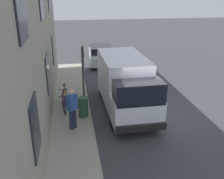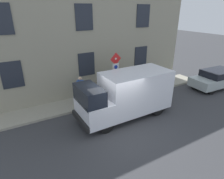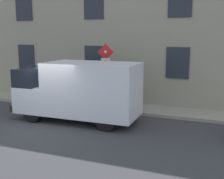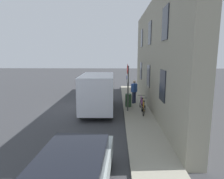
{
  "view_description": "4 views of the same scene",
  "coord_description": "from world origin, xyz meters",
  "px_view_note": "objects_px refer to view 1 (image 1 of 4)",
  "views": [
    {
      "loc": [
        3.26,
        10.12,
        5.46
      ],
      "look_at": [
        1.46,
        -0.91,
        1.05
      ],
      "focal_mm": 40.93,
      "sensor_mm": 36.0,
      "label": 1
    },
    {
      "loc": [
        -7.06,
        4.49,
        5.64
      ],
      "look_at": [
        1.68,
        -0.45,
        1.36
      ],
      "focal_mm": 30.62,
      "sensor_mm": 36.0,
      "label": 2
    },
    {
      "loc": [
        -9.89,
        -6.64,
        3.62
      ],
      "look_at": [
        2.55,
        -1.69,
        1.11
      ],
      "focal_mm": 47.05,
      "sensor_mm": 36.0,
      "label": 3
    },
    {
      "loc": [
        2.07,
        -13.91,
        3.77
      ],
      "look_at": [
        1.71,
        0.11,
        1.29
      ],
      "focal_mm": 32.2,
      "sensor_mm": 36.0,
      "label": 4
    }
  ],
  "objects_px": {
    "sign_post_stacked": "(83,66)",
    "bicycle_purple": "(64,102)",
    "pedestrian": "(72,108)",
    "delivery_van": "(125,83)",
    "parked_hatchback": "(101,54)",
    "bicycle_orange": "(64,95)",
    "litter_bin": "(83,107)"
  },
  "relations": [
    {
      "from": "delivery_van",
      "to": "litter_bin",
      "type": "distance_m",
      "value": 2.29
    },
    {
      "from": "sign_post_stacked",
      "to": "litter_bin",
      "type": "xyz_separation_m",
      "value": [
        0.14,
        1.1,
        -1.54
      ]
    },
    {
      "from": "bicycle_purple",
      "to": "pedestrian",
      "type": "bearing_deg",
      "value": 10.83
    },
    {
      "from": "delivery_van",
      "to": "bicycle_purple",
      "type": "height_order",
      "value": "delivery_van"
    },
    {
      "from": "sign_post_stacked",
      "to": "bicycle_purple",
      "type": "bearing_deg",
      "value": 16.49
    },
    {
      "from": "parked_hatchback",
      "to": "bicycle_orange",
      "type": "distance_m",
      "value": 7.83
    },
    {
      "from": "litter_bin",
      "to": "delivery_van",
      "type": "bearing_deg",
      "value": -161.32
    },
    {
      "from": "parked_hatchback",
      "to": "sign_post_stacked",
      "type": "bearing_deg",
      "value": -9.86
    },
    {
      "from": "bicycle_orange",
      "to": "delivery_van",
      "type": "bearing_deg",
      "value": 75.27
    },
    {
      "from": "pedestrian",
      "to": "litter_bin",
      "type": "xyz_separation_m",
      "value": [
        -0.48,
        -1.03,
        -0.48
      ]
    },
    {
      "from": "bicycle_purple",
      "to": "parked_hatchback",
      "type": "bearing_deg",
      "value": 160.89
    },
    {
      "from": "parked_hatchback",
      "to": "bicycle_purple",
      "type": "height_order",
      "value": "parked_hatchback"
    },
    {
      "from": "sign_post_stacked",
      "to": "bicycle_orange",
      "type": "bearing_deg",
      "value": -29.85
    },
    {
      "from": "delivery_van",
      "to": "bicycle_purple",
      "type": "distance_m",
      "value": 3.01
    },
    {
      "from": "sign_post_stacked",
      "to": "bicycle_purple",
      "type": "relative_size",
      "value": 1.72
    },
    {
      "from": "sign_post_stacked",
      "to": "pedestrian",
      "type": "distance_m",
      "value": 2.45
    },
    {
      "from": "sign_post_stacked",
      "to": "bicycle_orange",
      "type": "height_order",
      "value": "sign_post_stacked"
    },
    {
      "from": "sign_post_stacked",
      "to": "litter_bin",
      "type": "height_order",
      "value": "sign_post_stacked"
    },
    {
      "from": "bicycle_orange",
      "to": "pedestrian",
      "type": "bearing_deg",
      "value": 11.56
    },
    {
      "from": "sign_post_stacked",
      "to": "bicycle_orange",
      "type": "xyz_separation_m",
      "value": [
        0.98,
        -0.57,
        -1.62
      ]
    },
    {
      "from": "pedestrian",
      "to": "litter_bin",
      "type": "height_order",
      "value": "pedestrian"
    },
    {
      "from": "bicycle_purple",
      "to": "pedestrian",
      "type": "distance_m",
      "value": 1.95
    },
    {
      "from": "litter_bin",
      "to": "bicycle_orange",
      "type": "bearing_deg",
      "value": -62.98
    },
    {
      "from": "delivery_van",
      "to": "bicycle_orange",
      "type": "xyz_separation_m",
      "value": [
        2.9,
        -0.97,
        -0.82
      ]
    },
    {
      "from": "sign_post_stacked",
      "to": "parked_hatchback",
      "type": "relative_size",
      "value": 0.72
    },
    {
      "from": "parked_hatchback",
      "to": "delivery_van",
      "type": "bearing_deg",
      "value": 3.76
    },
    {
      "from": "pedestrian",
      "to": "litter_bin",
      "type": "distance_m",
      "value": 1.23
    },
    {
      "from": "parked_hatchback",
      "to": "bicycle_orange",
      "type": "bearing_deg",
      "value": -17.82
    },
    {
      "from": "bicycle_purple",
      "to": "delivery_van",
      "type": "bearing_deg",
      "value": 87.26
    },
    {
      "from": "parked_hatchback",
      "to": "bicycle_purple",
      "type": "xyz_separation_m",
      "value": [
        2.75,
        8.18,
        -0.22
      ]
    },
    {
      "from": "sign_post_stacked",
      "to": "litter_bin",
      "type": "relative_size",
      "value": 3.28
    },
    {
      "from": "parked_hatchback",
      "to": "bicycle_purple",
      "type": "bearing_deg",
      "value": -15.82
    }
  ]
}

